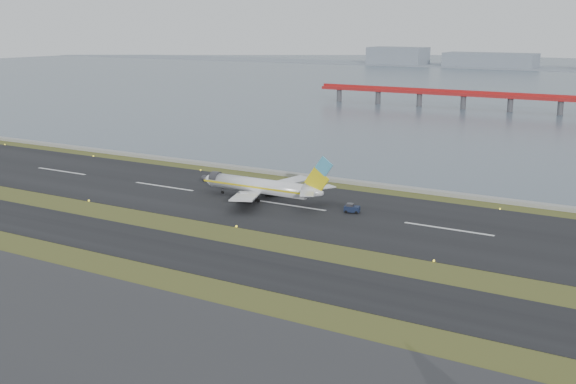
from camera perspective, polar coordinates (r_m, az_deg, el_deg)
name	(u,v)px	position (r m, az deg, el deg)	size (l,w,h in m)	color
ground	(216,236)	(151.88, -5.73, -3.47)	(1000.00, 1000.00, 0.00)	#3A4A1A
taxiway_strip	(179,251)	(142.92, -8.63, -4.61)	(1000.00, 18.00, 0.10)	black
runway_strip	(290,205)	(175.83, 0.14, -1.07)	(1000.00, 45.00, 0.10)	black
seawall	(345,181)	(201.32, 4.55, 0.86)	(1000.00, 2.50, 1.00)	#979792
red_pier	(561,100)	(373.90, 20.77, 6.82)	(260.00, 5.00, 10.20)	red
airliner	(263,187)	(180.84, -2.02, 0.44)	(38.52, 32.89, 12.80)	white
pushback_tug	(352,208)	(169.48, 5.06, -1.30)	(3.93, 2.83, 2.28)	#131C36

